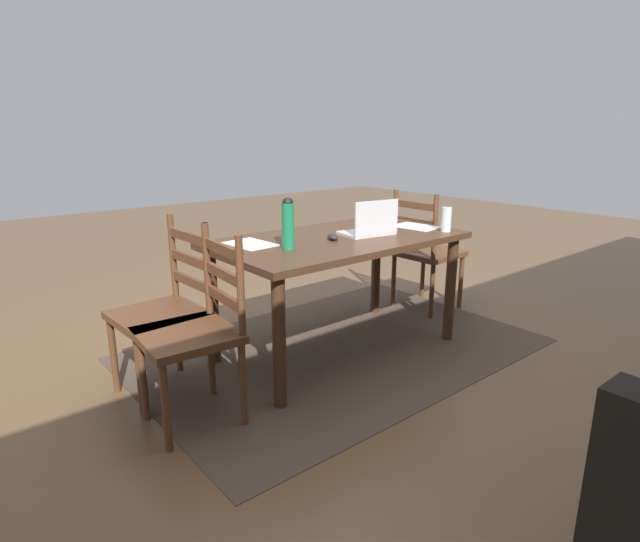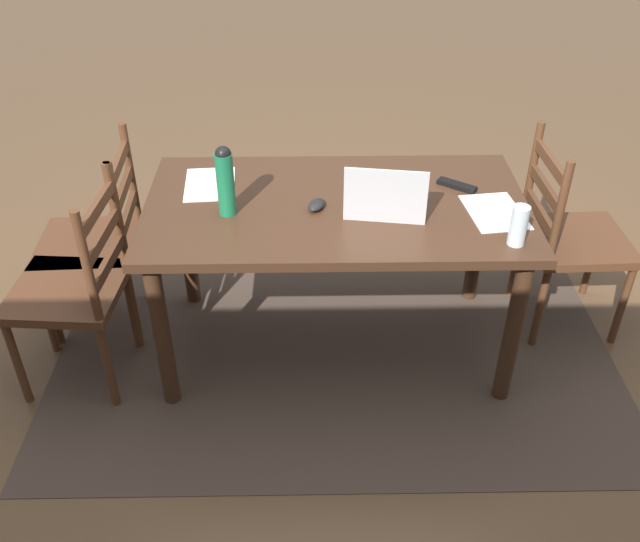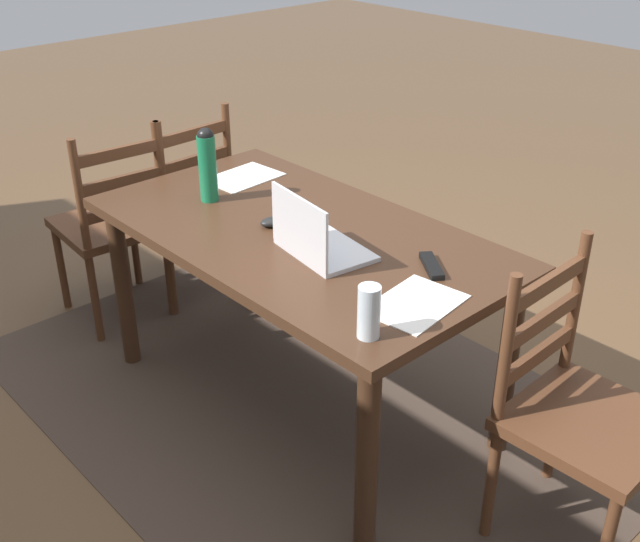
{
  "view_description": "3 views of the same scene",
  "coord_description": "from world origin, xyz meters",
  "px_view_note": "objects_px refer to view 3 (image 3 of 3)",
  "views": [
    {
      "loc": [
        2.08,
        2.35,
        1.41
      ],
      "look_at": [
        0.14,
        -0.0,
        0.56
      ],
      "focal_mm": 28.87,
      "sensor_mm": 36.0,
      "label": 1
    },
    {
      "loc": [
        0.11,
        2.48,
        2.18
      ],
      "look_at": [
        0.07,
        0.09,
        0.48
      ],
      "focal_mm": 39.13,
      "sensor_mm": 36.0,
      "label": 2
    },
    {
      "loc": [
        -1.91,
        1.65,
        1.94
      ],
      "look_at": [
        0.03,
        -0.13,
        0.53
      ],
      "focal_mm": 43.7,
      "sensor_mm": 36.0,
      "label": 3
    }
  ],
  "objects_px": {
    "tv_remote": "(432,266)",
    "chair_right_near": "(179,205)",
    "laptop": "(315,240)",
    "chair_right_far": "(113,225)",
    "computer_mouse": "(274,222)",
    "dining_table": "(298,254)",
    "drinking_glass": "(369,312)",
    "chair_left_near": "(578,415)",
    "water_bottle": "(207,163)"
  },
  "relations": [
    {
      "from": "dining_table",
      "to": "computer_mouse",
      "type": "height_order",
      "value": "computer_mouse"
    },
    {
      "from": "chair_left_near",
      "to": "dining_table",
      "type": "bearing_deg",
      "value": 9.06
    },
    {
      "from": "chair_left_near",
      "to": "drinking_glass",
      "type": "relative_size",
      "value": 6.02
    },
    {
      "from": "chair_left_near",
      "to": "drinking_glass",
      "type": "bearing_deg",
      "value": 49.5
    },
    {
      "from": "dining_table",
      "to": "water_bottle",
      "type": "height_order",
      "value": "water_bottle"
    },
    {
      "from": "chair_right_far",
      "to": "laptop",
      "type": "height_order",
      "value": "laptop"
    },
    {
      "from": "dining_table",
      "to": "water_bottle",
      "type": "bearing_deg",
      "value": 9.58
    },
    {
      "from": "chair_left_near",
      "to": "chair_right_far",
      "type": "xyz_separation_m",
      "value": [
        2.15,
        0.35,
        0.0
      ]
    },
    {
      "from": "chair_right_far",
      "to": "drinking_glass",
      "type": "bearing_deg",
      "value": 175.39
    },
    {
      "from": "laptop",
      "to": "tv_remote",
      "type": "height_order",
      "value": "laptop"
    },
    {
      "from": "dining_table",
      "to": "chair_right_far",
      "type": "relative_size",
      "value": 1.65
    },
    {
      "from": "chair_right_far",
      "to": "laptop",
      "type": "xyz_separation_m",
      "value": [
        -1.26,
        -0.08,
        0.35
      ]
    },
    {
      "from": "chair_right_far",
      "to": "computer_mouse",
      "type": "relative_size",
      "value": 9.5
    },
    {
      "from": "chair_left_near",
      "to": "water_bottle",
      "type": "xyz_separation_m",
      "value": [
        1.51,
        0.24,
        0.44
      ]
    },
    {
      "from": "dining_table",
      "to": "computer_mouse",
      "type": "bearing_deg",
      "value": 28.07
    },
    {
      "from": "laptop",
      "to": "water_bottle",
      "type": "relative_size",
      "value": 1.21
    },
    {
      "from": "laptop",
      "to": "tv_remote",
      "type": "xyz_separation_m",
      "value": [
        -0.33,
        -0.22,
        -0.05
      ]
    },
    {
      "from": "chair_left_near",
      "to": "water_bottle",
      "type": "bearing_deg",
      "value": 9.21
    },
    {
      "from": "chair_left_near",
      "to": "drinking_glass",
      "type": "height_order",
      "value": "chair_left_near"
    },
    {
      "from": "laptop",
      "to": "drinking_glass",
      "type": "bearing_deg",
      "value": 154.47
    },
    {
      "from": "chair_right_far",
      "to": "laptop",
      "type": "relative_size",
      "value": 2.72
    },
    {
      "from": "water_bottle",
      "to": "drinking_glass",
      "type": "distance_m",
      "value": 1.12
    },
    {
      "from": "chair_right_near",
      "to": "water_bottle",
      "type": "relative_size",
      "value": 3.28
    },
    {
      "from": "tv_remote",
      "to": "drinking_glass",
      "type": "bearing_deg",
      "value": 53.74
    },
    {
      "from": "chair_left_near",
      "to": "water_bottle",
      "type": "distance_m",
      "value": 1.59
    },
    {
      "from": "computer_mouse",
      "to": "chair_left_near",
      "type": "bearing_deg",
      "value": -146.92
    },
    {
      "from": "chair_right_far",
      "to": "tv_remote",
      "type": "bearing_deg",
      "value": -169.33
    },
    {
      "from": "laptop",
      "to": "computer_mouse",
      "type": "bearing_deg",
      "value": -9.98
    },
    {
      "from": "chair_left_near",
      "to": "laptop",
      "type": "relative_size",
      "value": 2.72
    },
    {
      "from": "computer_mouse",
      "to": "water_bottle",
      "type": "bearing_deg",
      "value": 27.35
    },
    {
      "from": "dining_table",
      "to": "chair_right_far",
      "type": "xyz_separation_m",
      "value": [
        1.07,
        0.18,
        -0.2
      ]
    },
    {
      "from": "dining_table",
      "to": "tv_remote",
      "type": "height_order",
      "value": "tv_remote"
    },
    {
      "from": "tv_remote",
      "to": "chair_right_near",
      "type": "bearing_deg",
      "value": -56.0
    },
    {
      "from": "laptop",
      "to": "water_bottle",
      "type": "xyz_separation_m",
      "value": [
        0.63,
        -0.02,
        0.09
      ]
    },
    {
      "from": "computer_mouse",
      "to": "chair_right_near",
      "type": "bearing_deg",
      "value": 10.14
    },
    {
      "from": "dining_table",
      "to": "chair_left_near",
      "type": "distance_m",
      "value": 1.1
    },
    {
      "from": "chair_left_near",
      "to": "tv_remote",
      "type": "distance_m",
      "value": 0.64
    },
    {
      "from": "laptop",
      "to": "chair_right_near",
      "type": "bearing_deg",
      "value": -11.89
    },
    {
      "from": "chair_right_near",
      "to": "laptop",
      "type": "height_order",
      "value": "laptop"
    },
    {
      "from": "dining_table",
      "to": "computer_mouse",
      "type": "relative_size",
      "value": 15.69
    },
    {
      "from": "dining_table",
      "to": "drinking_glass",
      "type": "bearing_deg",
      "value": 154.41
    },
    {
      "from": "chair_right_far",
      "to": "chair_right_near",
      "type": "distance_m",
      "value": 0.35
    },
    {
      "from": "chair_right_near",
      "to": "water_bottle",
      "type": "bearing_deg",
      "value": 158.77
    },
    {
      "from": "chair_right_near",
      "to": "chair_right_far",
      "type": "bearing_deg",
      "value": 89.99
    },
    {
      "from": "tv_remote",
      "to": "computer_mouse",
      "type": "bearing_deg",
      "value": -38.53
    },
    {
      "from": "chair_left_near",
      "to": "water_bottle",
      "type": "height_order",
      "value": "water_bottle"
    },
    {
      "from": "chair_right_near",
      "to": "drinking_glass",
      "type": "xyz_separation_m",
      "value": [
        -1.73,
        0.49,
        0.37
      ]
    },
    {
      "from": "dining_table",
      "to": "computer_mouse",
      "type": "xyz_separation_m",
      "value": [
        0.08,
        0.04,
        0.12
      ]
    },
    {
      "from": "computer_mouse",
      "to": "laptop",
      "type": "bearing_deg",
      "value": -167.44
    },
    {
      "from": "drinking_glass",
      "to": "tv_remote",
      "type": "bearing_deg",
      "value": -72.08
    }
  ]
}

